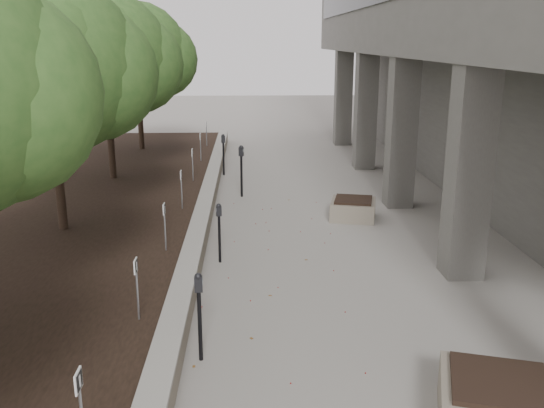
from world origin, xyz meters
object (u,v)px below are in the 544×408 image
object	(u,v)px
crabapple_tree_5	(138,76)
parking_meter_4	(241,171)
crabapple_tree_3	(51,104)
parking_meter_3	(219,233)
planter_back	(353,208)
planter_front	(498,404)
crabapple_tree_4	(107,86)
parking_meter_5	(223,155)
parking_meter_2	(200,317)

from	to	relation	value
crabapple_tree_5	parking_meter_4	size ratio (longest dim) A/B	3.58
crabapple_tree_3	parking_meter_3	size ratio (longest dim) A/B	4.33
parking_meter_4	planter_back	xyz separation A→B (m)	(2.87, -2.28, -0.50)
crabapple_tree_3	parking_meter_4	size ratio (longest dim) A/B	3.58
parking_meter_3	planter_front	size ratio (longest dim) A/B	0.95
crabapple_tree_4	parking_meter_4	distance (m)	4.63
crabapple_tree_3	parking_meter_3	distance (m)	4.44
parking_meter_3	planter_back	bearing A→B (deg)	30.01
parking_meter_3	planter_front	bearing A→B (deg)	-70.02
crabapple_tree_3	crabapple_tree_4	world-z (taller)	same
crabapple_tree_4	parking_meter_5	distance (m)	4.52
crabapple_tree_3	crabapple_tree_4	xyz separation A→B (m)	(0.00, 5.00, 0.00)
parking_meter_2	parking_meter_3	bearing A→B (deg)	84.10
crabapple_tree_5	parking_meter_5	size ratio (longest dim) A/B	3.89
crabapple_tree_4	parking_meter_2	distance (m)	10.85
crabapple_tree_3	crabapple_tree_5	xyz separation A→B (m)	(0.00, 10.00, 0.00)
crabapple_tree_4	planter_front	bearing A→B (deg)	-59.05
crabapple_tree_4	parking_meter_4	world-z (taller)	crabapple_tree_4
crabapple_tree_5	parking_meter_3	world-z (taller)	crabapple_tree_5
crabapple_tree_4	crabapple_tree_5	world-z (taller)	same
crabapple_tree_4	parking_meter_3	world-z (taller)	crabapple_tree_4
parking_meter_2	planter_back	bearing A→B (deg)	59.35
crabapple_tree_3	planter_back	world-z (taller)	crabapple_tree_3
crabapple_tree_4	planter_back	xyz separation A→B (m)	(6.76, -3.17, -2.86)
crabapple_tree_5	parking_meter_2	xyz separation A→B (m)	(3.40, -15.01, -2.45)
planter_back	parking_meter_5	bearing A→B (deg)	124.16
parking_meter_2	parking_meter_5	bearing A→B (deg)	86.22
crabapple_tree_4	parking_meter_2	bearing A→B (deg)	-71.26
parking_meter_2	parking_meter_5	size ratio (longest dim) A/B	0.95
crabapple_tree_4	parking_meter_5	xyz separation A→B (m)	(3.25, 2.01, -2.42)
crabapple_tree_4	planter_back	distance (m)	8.00
planter_front	crabapple_tree_3	bearing A→B (deg)	136.38
crabapple_tree_5	parking_meter_2	bearing A→B (deg)	-77.25
crabapple_tree_3	crabapple_tree_5	size ratio (longest dim) A/B	1.00
parking_meter_5	planter_back	bearing A→B (deg)	-69.34
crabapple_tree_4	crabapple_tree_3	bearing A→B (deg)	-90.00
planter_front	planter_back	world-z (taller)	planter_front
crabapple_tree_5	planter_front	size ratio (longest dim) A/B	4.13
crabapple_tree_3	parking_meter_2	bearing A→B (deg)	-55.87
crabapple_tree_4	parking_meter_3	bearing A→B (deg)	-60.46
planter_front	crabapple_tree_4	bearing A→B (deg)	120.95
parking_meter_2	planter_front	distance (m)	3.97
crabapple_tree_4	planter_front	distance (m)	13.89
crabapple_tree_4	crabapple_tree_5	xyz separation A→B (m)	(0.00, 5.00, 0.00)
crabapple_tree_3	planter_front	world-z (taller)	crabapple_tree_3
crabapple_tree_4	crabapple_tree_5	distance (m)	5.00
parking_meter_3	planter_back	xyz separation A→B (m)	(3.27, 3.00, -0.37)
crabapple_tree_5	parking_meter_2	size ratio (longest dim) A/B	4.08
crabapple_tree_4	parking_meter_5	world-z (taller)	crabapple_tree_4
crabapple_tree_3	planter_back	distance (m)	7.57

